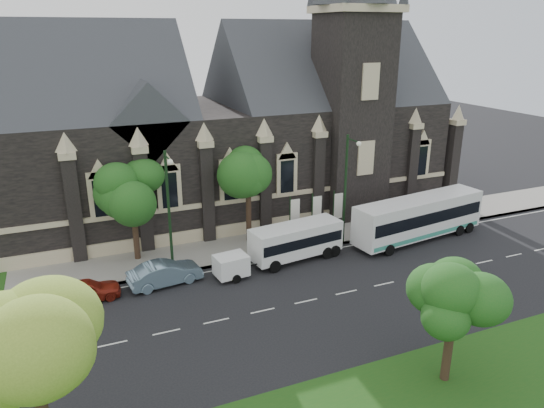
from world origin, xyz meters
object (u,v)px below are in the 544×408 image
banner_flag_center (315,212)px  banner_flag_left (293,215)px  tree_walk_right (250,173)px  car_far_red (86,290)px  tree_walk_left (134,187)px  box_trailer (231,265)px  banner_flag_right (336,209)px  tour_coach (419,217)px  street_lamp_mid (169,207)px  tree_park_near (38,342)px  street_lamp_near (347,184)px  sedan (165,273)px  tree_park_east (455,295)px  shuttle_bus (296,240)px

banner_flag_center → banner_flag_left: bearing=180.0°
tree_walk_right → car_far_red: (-13.21, -5.13, -5.08)m
tree_walk_left → box_trailer: bearing=-46.9°
banner_flag_right → tour_coach: (5.86, -3.40, -0.44)m
street_lamp_mid → tour_coach: bearing=-4.2°
street_lamp_mid → tour_coach: 20.45m
street_lamp_mid → tree_walk_right: bearing=26.6°
street_lamp_mid → box_trailer: 5.90m
tree_walk_right → tour_coach: 14.44m
tree_park_near → tree_walk_left: (5.97, 19.47, -0.68)m
tree_walk_right → box_trailer: 8.36m
street_lamp_near → sedan: bearing=-175.2°
tree_park_east → shuttle_bus: 15.66m
tree_walk_left → tree_park_near: bearing=-107.1°
tree_walk_left → street_lamp_mid: bearing=-63.5°
banner_flag_left → tree_park_near: bearing=-135.5°
banner_flag_left → shuttle_bus: size_ratio=0.54×
tree_park_east → tree_walk_right: size_ratio=0.81×
banner_flag_center → tour_coach: banner_flag_center is taller
tree_park_near → banner_flag_left: size_ratio=2.14×
shuttle_bus → box_trailer: bearing=-176.3°
tree_park_east → banner_flag_right: bearing=77.4°
box_trailer → sedan: size_ratio=0.66×
banner_flag_left → banner_flag_center: size_ratio=1.00×
tree_park_east → street_lamp_near: (3.82, 16.42, 0.49)m
banner_flag_center → banner_flag_right: (2.00, 0.00, 0.00)m
tree_park_east → banner_flag_right: (4.11, 18.32, -2.24)m
street_lamp_near → sedan: street_lamp_near is taller
banner_flag_right → banner_flag_left: bearing=180.0°
banner_flag_left → tour_coach: bearing=-19.0°
tree_park_east → street_lamp_near: bearing=76.9°
street_lamp_near → street_lamp_mid: same height
banner_flag_right → tree_walk_right: bearing=166.4°
street_lamp_near → box_trailer: bearing=-168.2°
banner_flag_left → tree_walk_left: bearing=172.0°
sedan → car_far_red: (-5.16, -0.27, -0.09)m
banner_flag_center → tour_coach: 8.57m
street_lamp_mid → banner_flag_right: 14.67m
tree_park_near → street_lamp_near: (21.77, 15.86, -1.30)m
street_lamp_near → banner_flag_left: street_lamp_near is taller
banner_flag_right → tour_coach: banner_flag_right is taller
street_lamp_near → shuttle_bus: 6.09m
tree_walk_left → street_lamp_mid: street_lamp_mid is taller
tree_walk_right → banner_flag_right: size_ratio=1.95×
car_far_red → street_lamp_mid: bearing=-78.2°
banner_flag_center → tree_park_east: bearing=-96.6°
tree_walk_left → banner_flag_center: bearing=-6.9°
tour_coach → shuttle_bus: size_ratio=1.69×
box_trailer → shuttle_bus: bearing=4.9°
tree_walk_left → shuttle_bus: tree_walk_left is taller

